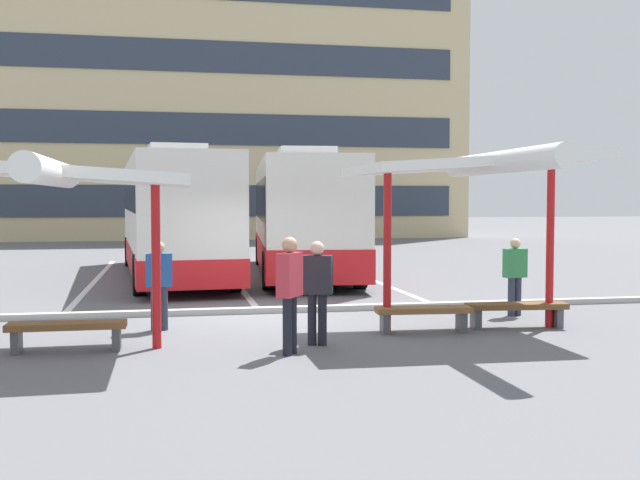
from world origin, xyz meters
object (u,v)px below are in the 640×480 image
object	(u,v)px
bench_2	(517,309)
waiting_passenger_1	(515,272)
waiting_passenger_0	(159,280)
waiting_passenger_2	(290,286)
bench_1	(423,314)
bench_0	(67,330)
waiting_shelter_1	(477,168)
coach_bus_1	(302,218)
waiting_shelter_0	(62,178)
coach_bus_0	(173,217)
waiting_passenger_3	(317,285)

from	to	relation	value
bench_2	waiting_passenger_1	bearing A→B (deg)	65.80
waiting_passenger_0	waiting_passenger_2	bearing A→B (deg)	-52.66
bench_1	waiting_passenger_2	size ratio (longest dim) A/B	0.96
waiting_passenger_2	bench_0	bearing A→B (deg)	165.24
waiting_shelter_1	bench_1	xyz separation A→B (m)	(-0.90, 0.15, -2.52)
bench_0	waiting_shelter_1	world-z (taller)	waiting_shelter_1
coach_bus_1	waiting_shelter_0	distance (m)	12.54
coach_bus_0	waiting_passenger_2	size ratio (longest dim) A/B	6.71
waiting_shelter_1	waiting_passenger_3	xyz separation A→B (m)	(-2.93, -0.61, -1.91)
bench_0	waiting_passenger_2	world-z (taller)	waiting_passenger_2
waiting_shelter_0	bench_2	world-z (taller)	waiting_shelter_0
bench_0	bench_2	bearing A→B (deg)	4.90
coach_bus_0	waiting_shelter_0	size ratio (longest dim) A/B	2.48
waiting_shelter_0	waiting_passenger_2	world-z (taller)	waiting_shelter_0
coach_bus_0	bench_2	bearing A→B (deg)	-59.92
waiting_passenger_3	waiting_shelter_0	bearing A→B (deg)	-179.50
waiting_passenger_0	coach_bus_1	bearing A→B (deg)	65.76
coach_bus_0	coach_bus_1	distance (m)	3.90
bench_0	bench_1	distance (m)	5.87
waiting_passenger_0	bench_2	bearing A→B (deg)	-9.16
waiting_shelter_1	bench_1	distance (m)	2.68
waiting_passenger_1	waiting_passenger_3	bearing A→B (deg)	-152.95
coach_bus_1	waiting_shelter_1	distance (m)	10.71
waiting_shelter_1	waiting_passenger_2	xyz separation A→B (m)	(-3.46, -1.23, -1.83)
bench_1	waiting_passenger_3	size ratio (longest dim) A/B	1.02
bench_0	waiting_passenger_0	world-z (taller)	waiting_passenger_0
waiting_passenger_3	waiting_passenger_1	bearing A→B (deg)	27.05
waiting_passenger_2	waiting_passenger_3	bearing A→B (deg)	49.46
coach_bus_1	bench_2	xyz separation A→B (m)	(2.12, -10.30, -1.41)
bench_2	waiting_passenger_3	distance (m)	3.98
waiting_passenger_2	coach_bus_1	bearing A→B (deg)	79.25
bench_0	waiting_passenger_0	xyz separation A→B (m)	(1.35, 1.67, 0.56)
coach_bus_0	coach_bus_1	bearing A→B (deg)	-1.38
coach_bus_0	waiting_passenger_0	xyz separation A→B (m)	(-0.28, -9.38, -0.89)
waiting_shelter_0	waiting_passenger_3	world-z (taller)	waiting_shelter_0
bench_0	coach_bus_0	bearing A→B (deg)	81.61
bench_2	waiting_passenger_1	xyz separation A→B (m)	(0.62, 1.38, 0.54)
coach_bus_1	waiting_passenger_3	bearing A→B (deg)	-98.67
bench_2	waiting_passenger_0	bearing A→B (deg)	170.84
waiting_shelter_0	waiting_shelter_1	distance (m)	6.78
waiting_passenger_2	waiting_passenger_3	distance (m)	0.83
coach_bus_1	waiting_passenger_2	distance (m)	12.05
waiting_shelter_0	bench_2	distance (m)	8.04
waiting_shelter_0	waiting_passenger_3	xyz separation A→B (m)	(3.82, 0.03, -1.68)
bench_0	waiting_shelter_1	size ratio (longest dim) A/B	0.38
coach_bus_0	waiting_shelter_1	bearing A→B (deg)	-64.39
bench_2	waiting_passenger_0	size ratio (longest dim) A/B	1.16
waiting_shelter_1	coach_bus_1	bearing A→B (deg)	96.57
bench_1	waiting_shelter_1	bearing A→B (deg)	-9.67
coach_bus_0	waiting_passenger_3	world-z (taller)	coach_bus_0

